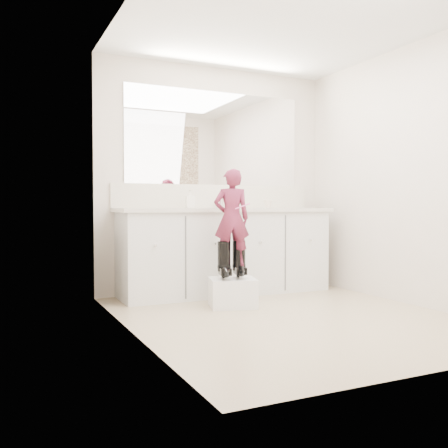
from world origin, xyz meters
TOP-DOWN VIEW (x-y plane):
  - floor at (0.00, 0.00)m, footprint 3.00×3.00m
  - ceiling at (0.00, 0.00)m, footprint 3.00×3.00m
  - wall_back at (0.00, 1.50)m, footprint 2.60×0.00m
  - wall_front at (0.00, -1.50)m, footprint 2.60×0.00m
  - wall_left at (-1.30, 0.00)m, footprint 0.00×3.00m
  - wall_right at (1.30, 0.00)m, footprint 0.00×3.00m
  - vanity_cabinet at (0.00, 1.23)m, footprint 2.20×0.55m
  - countertop at (0.00, 1.21)m, footprint 2.28×0.58m
  - backsplash at (0.00, 1.49)m, footprint 2.28×0.03m
  - mirror at (0.00, 1.49)m, footprint 2.00×0.02m
  - dot_panel at (0.00, -1.49)m, footprint 2.00×0.01m
  - faucet at (0.00, 1.38)m, footprint 0.08×0.08m
  - cup at (0.47, 1.17)m, footprint 0.10×0.10m
  - soap_bottle at (-0.39, 1.26)m, footprint 0.08×0.09m
  - step_stool at (-0.24, 0.57)m, footprint 0.48×0.43m
  - boot_left at (-0.32, 0.59)m, footprint 0.18×0.25m
  - boot_right at (-0.17, 0.59)m, footprint 0.18×0.25m
  - toddler at (-0.24, 0.59)m, footprint 0.37×0.29m
  - toothbrush at (-0.17, 0.51)m, footprint 0.13×0.05m

SIDE VIEW (x-z plane):
  - floor at x=0.00m, z-range 0.00..0.00m
  - step_stool at x=-0.24m, z-range 0.00..0.26m
  - vanity_cabinet at x=0.00m, z-range 0.00..0.85m
  - boot_left at x=-0.32m, z-range 0.26..0.59m
  - boot_right at x=-0.17m, z-range 0.26..0.59m
  - toddler at x=-0.24m, z-range 0.36..1.24m
  - countertop at x=0.00m, z-range 0.85..0.89m
  - toothbrush at x=-0.17m, z-range 0.88..0.94m
  - cup at x=0.47m, z-range 0.89..0.98m
  - faucet at x=0.00m, z-range 0.89..0.99m
  - soap_bottle at x=-0.39m, z-range 0.89..1.07m
  - backsplash at x=0.00m, z-range 0.89..1.14m
  - wall_back at x=0.00m, z-range -0.10..2.50m
  - wall_front at x=0.00m, z-range -0.10..2.50m
  - wall_left at x=-1.30m, z-range -0.30..2.70m
  - wall_right at x=1.30m, z-range -0.30..2.70m
  - mirror at x=0.00m, z-range 1.14..2.14m
  - dot_panel at x=0.00m, z-range 1.05..2.25m
  - ceiling at x=0.00m, z-range 2.40..2.40m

